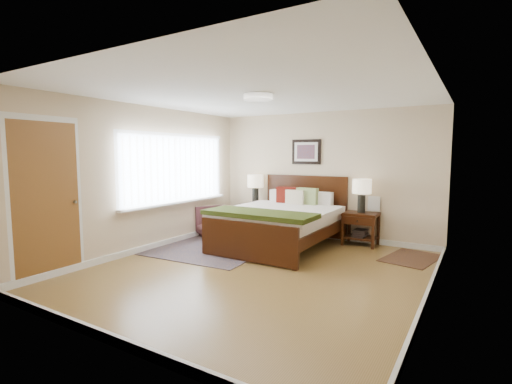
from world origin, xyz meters
TOP-DOWN VIEW (x-y plane):
  - floor at (0.00, 0.00)m, footprint 5.00×5.00m
  - back_wall at (0.00, 2.50)m, footprint 4.50×0.04m
  - front_wall at (0.00, -2.50)m, footprint 4.50×0.04m
  - left_wall at (-2.25, 0.00)m, footprint 0.04×5.00m
  - right_wall at (2.25, 0.00)m, footprint 0.04×5.00m
  - ceiling at (0.00, 0.00)m, footprint 4.50×5.00m
  - window at (-2.20, 0.70)m, footprint 0.11×2.72m
  - door at (-2.23, -1.75)m, footprint 0.06×1.00m
  - ceil_fixture at (0.00, 0.00)m, footprint 0.44×0.44m
  - bed at (-0.35, 1.38)m, footprint 1.86×2.27m
  - wall_art at (-0.35, 2.47)m, footprint 0.62×0.05m
  - nightstand_left at (-1.43, 2.25)m, footprint 0.52×0.47m
  - nightstand_right at (0.85, 2.26)m, footprint 0.61×0.46m
  - lamp_left at (-1.43, 2.27)m, footprint 0.34×0.34m
  - lamp_right at (0.85, 2.27)m, footprint 0.34×0.34m
  - armchair at (-1.80, 1.40)m, footprint 0.91×0.92m
  - rug_persian at (-1.34, 1.00)m, footprint 2.03×2.75m
  - rug_navy at (1.80, 1.80)m, footprint 0.90×1.18m

SIDE VIEW (x-z plane):
  - floor at x=0.00m, z-range 0.00..0.00m
  - rug_persian at x=-1.34m, z-range 0.00..0.01m
  - rug_navy at x=1.80m, z-range 0.00..0.01m
  - armchair at x=-1.80m, z-range 0.00..0.63m
  - nightstand_right at x=0.85m, z-range 0.07..0.67m
  - nightstand_left at x=-1.43m, z-range 0.19..0.80m
  - bed at x=-0.35m, z-range -0.05..1.17m
  - lamp_right at x=0.85m, z-range 0.73..1.34m
  - lamp_left at x=-1.43m, z-range 0.74..1.35m
  - door at x=-2.23m, z-range -0.02..2.16m
  - back_wall at x=0.00m, z-range 0.00..2.50m
  - front_wall at x=0.00m, z-range 0.00..2.50m
  - left_wall at x=-2.25m, z-range 0.00..2.50m
  - right_wall at x=2.25m, z-range 0.00..2.50m
  - window at x=-2.20m, z-range 0.72..2.04m
  - wall_art at x=-0.35m, z-range 1.47..1.97m
  - ceil_fixture at x=0.00m, z-range 2.43..2.50m
  - ceiling at x=0.00m, z-range 2.49..2.51m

